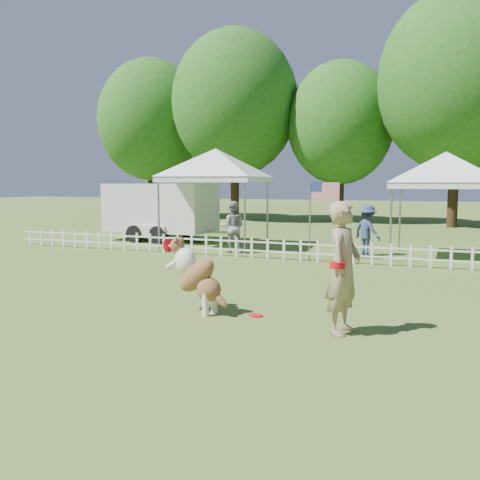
{
  "coord_description": "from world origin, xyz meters",
  "views": [
    {
      "loc": [
        3.47,
        -7.61,
        2.22
      ],
      "look_at": [
        -0.54,
        2.0,
        1.1
      ],
      "focal_mm": 40.0,
      "sensor_mm": 36.0,
      "label": 1
    }
  ],
  "objects_px": {
    "flag_pole": "(310,220)",
    "frisbee_on_turf": "(255,316)",
    "cargo_trailer": "(161,211)",
    "dog": "(198,276)",
    "handler": "(344,268)",
    "canopy_tent_right": "(444,207)",
    "spectator_b": "(367,231)",
    "canopy_tent_left": "(216,199)",
    "spectator_a": "(233,227)"
  },
  "relations": [
    {
      "from": "flag_pole",
      "to": "cargo_trailer",
      "type": "bearing_deg",
      "value": 147.06
    },
    {
      "from": "dog",
      "to": "cargo_trailer",
      "type": "height_order",
      "value": "cargo_trailer"
    },
    {
      "from": "canopy_tent_right",
      "to": "flag_pole",
      "type": "relative_size",
      "value": 1.33
    },
    {
      "from": "handler",
      "to": "frisbee_on_turf",
      "type": "distance_m",
      "value": 1.88
    },
    {
      "from": "spectator_a",
      "to": "spectator_b",
      "type": "distance_m",
      "value": 4.17
    },
    {
      "from": "canopy_tent_left",
      "to": "dog",
      "type": "bearing_deg",
      "value": -72.42
    },
    {
      "from": "handler",
      "to": "dog",
      "type": "bearing_deg",
      "value": 92.15
    },
    {
      "from": "cargo_trailer",
      "to": "flag_pole",
      "type": "bearing_deg",
      "value": -22.64
    },
    {
      "from": "frisbee_on_turf",
      "to": "cargo_trailer",
      "type": "xyz_separation_m",
      "value": [
        -7.61,
        9.63,
        1.1
      ]
    },
    {
      "from": "dog",
      "to": "flag_pole",
      "type": "bearing_deg",
      "value": 103.4
    },
    {
      "from": "handler",
      "to": "frisbee_on_turf",
      "type": "xyz_separation_m",
      "value": [
        -1.55,
        0.45,
        -0.97
      ]
    },
    {
      "from": "handler",
      "to": "canopy_tent_right",
      "type": "bearing_deg",
      "value": 2.31
    },
    {
      "from": "spectator_a",
      "to": "canopy_tent_right",
      "type": "bearing_deg",
      "value": 171.57
    },
    {
      "from": "dog",
      "to": "canopy_tent_right",
      "type": "xyz_separation_m",
      "value": [
        3.63,
        8.66,
        0.89
      ]
    },
    {
      "from": "flag_pole",
      "to": "frisbee_on_turf",
      "type": "bearing_deg",
      "value": -91.54
    },
    {
      "from": "dog",
      "to": "spectator_b",
      "type": "height_order",
      "value": "spectator_b"
    },
    {
      "from": "handler",
      "to": "spectator_a",
      "type": "bearing_deg",
      "value": 42.54
    },
    {
      "from": "canopy_tent_left",
      "to": "flag_pole",
      "type": "bearing_deg",
      "value": -31.88
    },
    {
      "from": "spectator_b",
      "to": "canopy_tent_right",
      "type": "bearing_deg",
      "value": -135.55
    },
    {
      "from": "cargo_trailer",
      "to": "spectator_a",
      "type": "xyz_separation_m",
      "value": [
        4.0,
        -2.27,
        -0.29
      ]
    },
    {
      "from": "cargo_trailer",
      "to": "spectator_a",
      "type": "relative_size",
      "value": 3.09
    },
    {
      "from": "frisbee_on_turf",
      "to": "cargo_trailer",
      "type": "height_order",
      "value": "cargo_trailer"
    },
    {
      "from": "frisbee_on_turf",
      "to": "dog",
      "type": "bearing_deg",
      "value": -172.5
    },
    {
      "from": "canopy_tent_left",
      "to": "spectator_a",
      "type": "distance_m",
      "value": 1.88
    },
    {
      "from": "spectator_b",
      "to": "frisbee_on_turf",
      "type": "bearing_deg",
      "value": 123.92
    },
    {
      "from": "handler",
      "to": "spectator_a",
      "type": "relative_size",
      "value": 1.19
    },
    {
      "from": "dog",
      "to": "flag_pole",
      "type": "distance_m",
      "value": 6.85
    },
    {
      "from": "cargo_trailer",
      "to": "flag_pole",
      "type": "relative_size",
      "value": 2.22
    },
    {
      "from": "flag_pole",
      "to": "canopy_tent_right",
      "type": "bearing_deg",
      "value": 18.17
    },
    {
      "from": "flag_pole",
      "to": "spectator_a",
      "type": "bearing_deg",
      "value": 156.78
    },
    {
      "from": "spectator_a",
      "to": "spectator_b",
      "type": "bearing_deg",
      "value": 173.29
    },
    {
      "from": "handler",
      "to": "spectator_a",
      "type": "xyz_separation_m",
      "value": [
        -5.15,
        7.81,
        -0.16
      ]
    },
    {
      "from": "handler",
      "to": "spectator_b",
      "type": "distance_m",
      "value": 8.77
    },
    {
      "from": "canopy_tent_right",
      "to": "spectator_a",
      "type": "bearing_deg",
      "value": -170.28
    },
    {
      "from": "handler",
      "to": "dog",
      "type": "relative_size",
      "value": 1.54
    },
    {
      "from": "spectator_b",
      "to": "spectator_a",
      "type": "bearing_deg",
      "value": 49.48
    },
    {
      "from": "cargo_trailer",
      "to": "canopy_tent_right",
      "type": "bearing_deg",
      "value": -5.12
    },
    {
      "from": "frisbee_on_turf",
      "to": "spectator_a",
      "type": "xyz_separation_m",
      "value": [
        -3.6,
        7.37,
        0.81
      ]
    },
    {
      "from": "cargo_trailer",
      "to": "dog",
      "type": "bearing_deg",
      "value": -54.9
    },
    {
      "from": "handler",
      "to": "frisbee_on_turf",
      "type": "relative_size",
      "value": 8.18
    },
    {
      "from": "handler",
      "to": "spectator_b",
      "type": "relative_size",
      "value": 1.27
    },
    {
      "from": "frisbee_on_turf",
      "to": "canopy_tent_right",
      "type": "relative_size",
      "value": 0.08
    },
    {
      "from": "handler",
      "to": "dog",
      "type": "distance_m",
      "value": 2.6
    },
    {
      "from": "handler",
      "to": "frisbee_on_turf",
      "type": "bearing_deg",
      "value": 83.1
    },
    {
      "from": "flag_pole",
      "to": "spectator_b",
      "type": "height_order",
      "value": "flag_pole"
    },
    {
      "from": "handler",
      "to": "dog",
      "type": "xyz_separation_m",
      "value": [
        -2.56,
        0.31,
        -0.34
      ]
    },
    {
      "from": "handler",
      "to": "flag_pole",
      "type": "distance_m",
      "value": 7.55
    },
    {
      "from": "handler",
      "to": "flag_pole",
      "type": "relative_size",
      "value": 0.86
    },
    {
      "from": "dog",
      "to": "cargo_trailer",
      "type": "xyz_separation_m",
      "value": [
        -6.6,
        9.77,
        0.48
      ]
    },
    {
      "from": "spectator_a",
      "to": "handler",
      "type": "bearing_deg",
      "value": 104.41
    }
  ]
}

